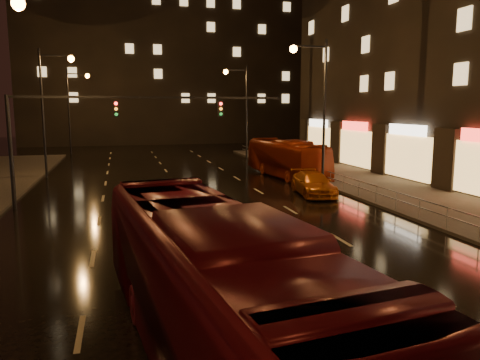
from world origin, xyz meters
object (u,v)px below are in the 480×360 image
object	(u,v)px
bus_red	(214,286)
taxi_far	(313,184)
taxi_near	(226,221)
bus_curb	(286,158)

from	to	relation	value
bus_red	taxi_far	size ratio (longest dim) A/B	2.46
bus_red	taxi_far	world-z (taller)	bus_red
bus_red	taxi_far	xyz separation A→B (m)	(10.01, 17.90, -0.98)
taxi_near	taxi_far	world-z (taller)	taxi_far
taxi_far	taxi_near	bearing A→B (deg)	-127.36
bus_curb	taxi_far	bearing A→B (deg)	-102.22
taxi_far	bus_red	bearing A→B (deg)	-113.06
taxi_far	bus_curb	bearing A→B (deg)	88.86
taxi_near	taxi_far	xyz separation A→B (m)	(7.50, 7.90, 0.09)
bus_red	taxi_near	distance (m)	10.37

